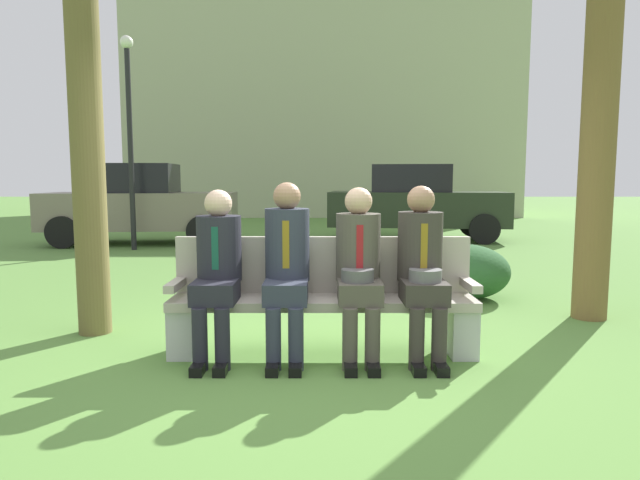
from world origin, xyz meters
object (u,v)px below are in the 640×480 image
at_px(seated_man_centerright, 356,264).
at_px(seated_man_leftmost, 215,265).
at_px(park_bench, 320,297).
at_px(building_backdrop, 321,106).
at_px(shrub_near_bench, 463,271).
at_px(seated_man_centerleft, 284,261).
at_px(street_lamp, 126,122).
at_px(seated_man_rightmost, 419,263).
at_px(parked_car_near, 137,204).
at_px(parked_car_far, 413,203).

bearing_deg(seated_man_centerright, seated_man_leftmost, 179.78).
bearing_deg(park_bench, seated_man_leftmost, -170.58).
bearing_deg(park_bench, building_backdrop, 89.61).
distance_m(shrub_near_bench, building_backdrop, 17.11).
height_order(seated_man_centerleft, street_lamp, street_lamp).
bearing_deg(seated_man_centerleft, shrub_near_bench, 47.57).
xyz_separation_m(park_bench, seated_man_leftmost, (-0.80, -0.13, 0.28)).
bearing_deg(building_backdrop, park_bench, -90.39).
distance_m(park_bench, shrub_near_bench, 2.56).
bearing_deg(park_bench, shrub_near_bench, 50.18).
bearing_deg(street_lamp, seated_man_leftmost, -66.42).
xyz_separation_m(seated_man_rightmost, building_backdrop, (-0.62, 18.67, 3.59)).
bearing_deg(seated_man_rightmost, building_backdrop, 91.90).
distance_m(seated_man_rightmost, building_backdrop, 19.02).
bearing_deg(seated_man_centerright, park_bench, 153.25).
distance_m(seated_man_centerright, parked_car_near, 8.60).
bearing_deg(parked_car_far, shrub_near_bench, -94.47).
bearing_deg(seated_man_centerright, seated_man_centerleft, 179.00).
bearing_deg(shrub_near_bench, building_backdrop, 95.22).
xyz_separation_m(street_lamp, building_backdrop, (3.75, 12.19, 1.89)).
xyz_separation_m(park_bench, parked_car_far, (2.12, 8.17, 0.40)).
bearing_deg(park_bench, seated_man_rightmost, -10.26).
bearing_deg(parked_car_near, seated_man_leftmost, -68.14).
relative_size(seated_man_centerleft, seated_man_centerright, 1.03).
distance_m(parked_car_far, building_backdrop, 11.11).
height_order(seated_man_rightmost, parked_car_far, parked_car_far).
height_order(shrub_near_bench, parked_car_near, parked_car_near).
relative_size(seated_man_rightmost, parked_car_far, 0.32).
xyz_separation_m(seated_man_rightmost, parked_car_near, (-4.57, 7.56, 0.11)).
relative_size(seated_man_centerright, parked_car_far, 0.32).
xyz_separation_m(park_bench, shrub_near_bench, (1.64, 1.96, -0.13)).
xyz_separation_m(shrub_near_bench, parked_car_far, (0.49, 6.21, 0.53)).
xyz_separation_m(park_bench, seated_man_rightmost, (0.74, -0.13, 0.29)).
bearing_deg(seated_man_leftmost, seated_man_rightmost, -0.11).
height_order(seated_man_centerright, seated_man_rightmost, seated_man_rightmost).
bearing_deg(seated_man_centerright, street_lamp, 120.99).
bearing_deg(parked_car_near, building_backdrop, 70.43).
height_order(park_bench, seated_man_rightmost, seated_man_rightmost).
bearing_deg(parked_car_near, street_lamp, -79.30).
xyz_separation_m(park_bench, parked_car_near, (-3.83, 7.42, 0.40)).
relative_size(seated_man_rightmost, parked_car_near, 0.33).
xyz_separation_m(shrub_near_bench, parked_car_near, (-5.46, 5.46, 0.53)).
bearing_deg(shrub_near_bench, street_lamp, 140.21).
height_order(park_bench, parked_car_far, parked_car_far).
relative_size(seated_man_rightmost, street_lamp, 0.33).
height_order(shrub_near_bench, street_lamp, street_lamp).
bearing_deg(seated_man_leftmost, shrub_near_bench, 40.74).
relative_size(park_bench, parked_car_near, 0.58).
distance_m(seated_man_centerleft, seated_man_centerright, 0.54).
relative_size(shrub_near_bench, building_backdrop, 0.07).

